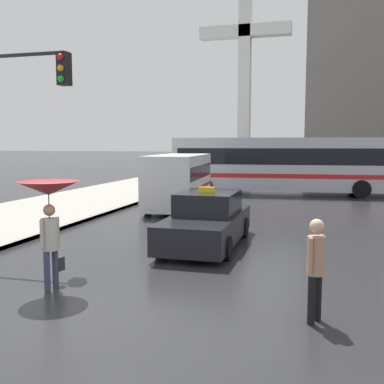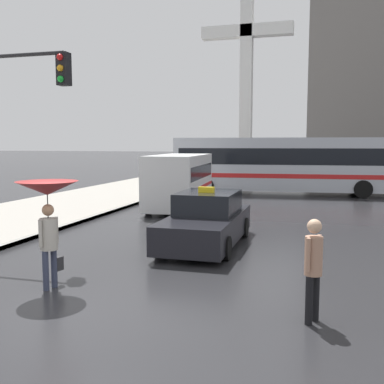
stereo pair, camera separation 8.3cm
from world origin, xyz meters
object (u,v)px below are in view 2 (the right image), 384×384
object	(u,v)px
pedestrian_with_umbrella	(48,200)
city_bus	(285,163)
pedestrian_man	(313,263)
monument_cross	(246,64)
taxi	(207,221)
traffic_light	(12,110)
ambulance_van	(180,179)

from	to	relation	value
pedestrian_with_umbrella	city_bus	bearing A→B (deg)	2.83
pedestrian_man	monument_cross	distance (m)	29.35
taxi	monument_cross	bearing A→B (deg)	-83.74
traffic_light	city_bus	bearing A→B (deg)	69.88
pedestrian_with_umbrella	monument_cross	bearing A→B (deg)	13.79
taxi	traffic_light	xyz separation A→B (m)	(-4.64, -2.16, 3.04)
taxi	pedestrian_man	bearing A→B (deg)	120.87
monument_cross	ambulance_van	bearing A→B (deg)	-91.24
taxi	monument_cross	xyz separation A→B (m)	(-2.50, 22.76, 8.26)
ambulance_van	city_bus	size ratio (longest dim) A/B	0.43
taxi	city_bus	world-z (taller)	city_bus
city_bus	monument_cross	bearing A→B (deg)	17.85
pedestrian_man	monument_cross	size ratio (longest dim) A/B	0.11
monument_cross	city_bus	bearing A→B (deg)	-67.75
city_bus	pedestrian_with_umbrella	size ratio (longest dim) A/B	5.87
ambulance_van	city_bus	xyz separation A→B (m)	(4.03, 7.18, 0.45)
taxi	pedestrian_with_umbrella	world-z (taller)	pedestrian_with_umbrella
pedestrian_man	pedestrian_with_umbrella	bearing A→B (deg)	-67.15
city_bus	traffic_light	distance (m)	17.07
city_bus	taxi	bearing A→B (deg)	170.67
pedestrian_man	monument_cross	bearing A→B (deg)	-141.95
monument_cross	pedestrian_with_umbrella	bearing A→B (deg)	-89.11
ambulance_van	monument_cross	world-z (taller)	monument_cross
taxi	traffic_light	distance (m)	5.96
city_bus	pedestrian_man	distance (m)	18.81
ambulance_van	pedestrian_man	world-z (taller)	ambulance_van
ambulance_van	monument_cross	bearing A→B (deg)	-95.48
ambulance_van	pedestrian_man	bearing A→B (deg)	112.48
pedestrian_man	taxi	bearing A→B (deg)	-122.21
pedestrian_man	traffic_light	bearing A→B (deg)	-83.23
ambulance_van	pedestrian_man	xyz separation A→B (m)	(5.81, -11.53, -0.34)
pedestrian_with_umbrella	pedestrian_man	size ratio (longest dim) A/B	1.27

